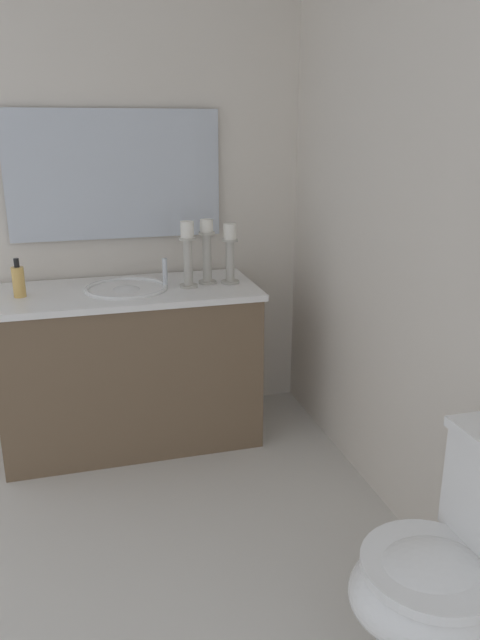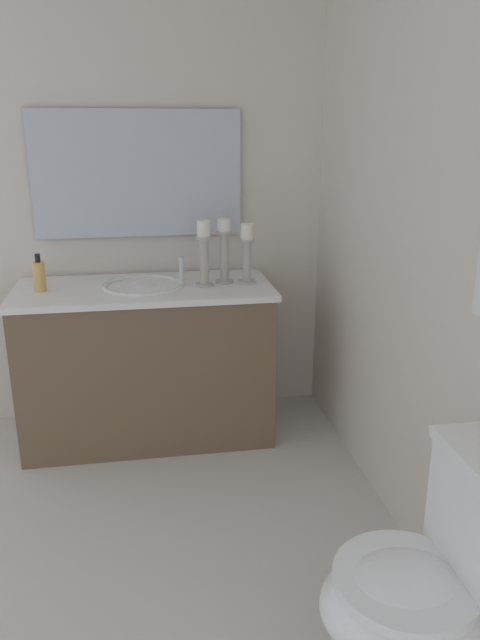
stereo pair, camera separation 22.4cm
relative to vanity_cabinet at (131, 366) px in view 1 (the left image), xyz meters
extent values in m
cube|color=beige|center=(1.09, -0.13, -0.41)|extent=(2.82, 2.25, 0.02)
cube|color=silver|center=(1.09, 0.99, 0.82)|extent=(2.82, 0.04, 2.45)
cube|color=silver|center=(-0.33, -0.13, 0.82)|extent=(0.04, 2.25, 2.45)
cube|color=brown|center=(0.00, 0.00, -0.02)|extent=(0.55, 1.23, 0.77)
cube|color=white|center=(0.00, 0.00, 0.38)|extent=(0.58, 1.26, 0.03)
sphere|color=black|center=(-0.10, -0.63, 0.02)|extent=(0.02, 0.02, 0.02)
ellipsoid|color=white|center=(0.00, 0.00, 0.35)|extent=(0.38, 0.30, 0.11)
torus|color=white|center=(0.00, 0.00, 0.40)|extent=(0.40, 0.40, 0.02)
cylinder|color=silver|center=(0.00, 0.19, 0.47)|extent=(0.02, 0.02, 0.14)
cube|color=silver|center=(-0.28, 0.00, 0.91)|extent=(0.02, 1.06, 0.63)
cylinder|color=#B7B2A5|center=(0.02, 0.51, 0.40)|extent=(0.09, 0.09, 0.01)
cylinder|color=#B7B2A5|center=(0.02, 0.51, 0.50)|extent=(0.04, 0.04, 0.21)
cylinder|color=#B7B2A5|center=(0.02, 0.51, 0.62)|extent=(0.08, 0.08, 0.01)
cylinder|color=white|center=(0.02, 0.51, 0.66)|extent=(0.06, 0.06, 0.07)
cylinder|color=#B7B2A5|center=(-0.01, 0.40, 0.40)|extent=(0.09, 0.09, 0.01)
cylinder|color=#B7B2A5|center=(-0.01, 0.40, 0.52)|extent=(0.04, 0.04, 0.25)
cylinder|color=#B7B2A5|center=(-0.01, 0.40, 0.65)|extent=(0.08, 0.08, 0.01)
cylinder|color=white|center=(-0.01, 0.40, 0.69)|extent=(0.06, 0.06, 0.06)
cylinder|color=#B7B2A5|center=(0.04, 0.30, 0.40)|extent=(0.09, 0.09, 0.01)
cylinder|color=#B7B2A5|center=(0.04, 0.30, 0.51)|extent=(0.04, 0.04, 0.23)
cylinder|color=#B7B2A5|center=(0.04, 0.30, 0.64)|extent=(0.08, 0.08, 0.01)
cylinder|color=white|center=(0.04, 0.30, 0.68)|extent=(0.06, 0.06, 0.08)
cylinder|color=#E5B259|center=(0.01, -0.48, 0.47)|extent=(0.06, 0.06, 0.14)
cylinder|color=black|center=(0.01, -0.48, 0.56)|extent=(0.02, 0.02, 0.04)
ellipsoid|color=white|center=(1.69, 0.64, -0.08)|extent=(0.38, 0.46, 0.24)
cylinder|color=white|center=(1.69, 0.64, 0.00)|extent=(0.39, 0.39, 0.03)
camera|label=1|loc=(2.86, -0.23, 1.15)|focal=33.91mm
camera|label=2|loc=(2.91, -0.01, 1.15)|focal=33.91mm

